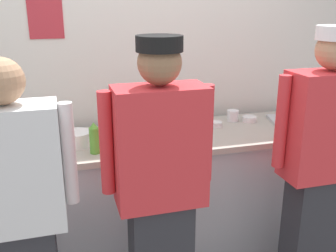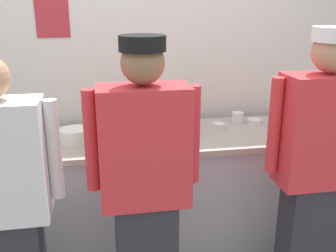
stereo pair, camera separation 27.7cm
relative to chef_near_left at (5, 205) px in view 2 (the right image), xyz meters
name	(u,v)px [view 2 (the right image)]	position (x,y,z in m)	size (l,w,h in m)	color
wall_back	(140,48)	(0.82, 1.18, 0.63)	(5.05, 0.11, 2.95)	silver
prep_counter	(150,195)	(0.82, 0.70, -0.38)	(3.22, 0.70, 0.92)	#B2B2B7
chef_near_left	(5,205)	(0.00, 0.00, 0.00)	(0.59, 0.24, 1.60)	#2D2D33
chef_center	(145,185)	(0.71, 0.00, 0.05)	(0.61, 0.24, 1.67)	#2D2D33
chef_far_right	(318,167)	(1.72, 0.03, 0.06)	(0.61, 0.24, 1.70)	#2D2D33
plate_stack_front	(75,136)	(0.32, 0.66, 0.12)	(0.20, 0.20, 0.10)	white
mixing_bowl_steel	(170,124)	(0.98, 0.75, 0.14)	(0.35, 0.35, 0.14)	#B7BABF
sheet_tray	(309,125)	(2.04, 0.70, 0.09)	(0.46, 0.31, 0.02)	#B7BABF
squeeze_bottle_primary	(103,124)	(0.51, 0.72, 0.18)	(0.06, 0.06, 0.21)	red
squeeze_bottle_secondary	(90,136)	(0.43, 0.50, 0.17)	(0.06, 0.06, 0.20)	#56A333
squeeze_bottle_spare	(128,134)	(0.67, 0.51, 0.17)	(0.06, 0.06, 0.19)	red
ramekin_orange_sauce	(255,121)	(1.66, 0.84, 0.10)	(0.11, 0.11, 0.04)	white
ramekin_red_sauce	(219,125)	(1.36, 0.79, 0.09)	(0.09, 0.09, 0.04)	white
ramekin_green_sauce	(24,133)	(-0.04, 0.84, 0.10)	(0.10, 0.10, 0.04)	white
deli_cup	(238,118)	(1.54, 0.89, 0.12)	(0.09, 0.09, 0.09)	white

